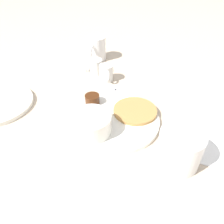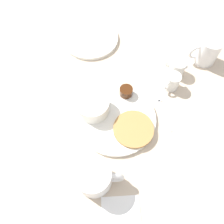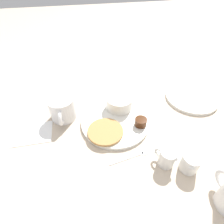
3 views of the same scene
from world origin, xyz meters
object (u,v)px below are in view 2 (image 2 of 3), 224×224
at_px(coffee_mug, 95,177).
at_px(creamer_pitcher_near, 172,82).
at_px(creamer_pitcher_far, 177,68).
at_px(bowl, 93,105).
at_px(fork, 161,105).
at_px(second_mug, 207,51).
at_px(plate, 116,118).

distance_m(coffee_mug, creamer_pitcher_near, 0.40).
bearing_deg(creamer_pitcher_far, creamer_pitcher_near, 153.53).
relative_size(bowl, coffee_mug, 0.80).
bearing_deg(fork, creamer_pitcher_far, -29.89).
bearing_deg(second_mug, plate, 122.51).
distance_m(fork, second_mug, 0.26).
distance_m(plate, coffee_mug, 0.20).
distance_m(creamer_pitcher_far, second_mug, 0.13).
bearing_deg(plate, bowl, 64.58).
distance_m(bowl, fork, 0.22).
height_order(plate, creamer_pitcher_far, creamer_pitcher_far).
bearing_deg(creamer_pitcher_far, bowl, 114.41).
relative_size(fork, second_mug, 1.37).
xyz_separation_m(creamer_pitcher_near, creamer_pitcher_far, (0.06, -0.03, -0.00)).
xyz_separation_m(bowl, creamer_pitcher_far, (0.13, -0.29, -0.01)).
distance_m(plate, creamer_pitcher_near, 0.23).
bearing_deg(creamer_pitcher_near, fork, 147.48).
height_order(coffee_mug, creamer_pitcher_far, coffee_mug).
relative_size(creamer_pitcher_near, fork, 0.40).
bearing_deg(plate, fork, -76.32).
bearing_deg(fork, second_mug, -46.36).
height_order(bowl, second_mug, second_mug).
bearing_deg(bowl, coffee_mug, 179.05).
relative_size(bowl, creamer_pitcher_far, 1.49).
distance_m(creamer_pitcher_near, fork, 0.09).
bearing_deg(coffee_mug, second_mug, -45.86).
height_order(fork, second_mug, second_mug).
height_order(creamer_pitcher_near, fork, creamer_pitcher_near).
xyz_separation_m(creamer_pitcher_far, second_mug, (0.05, -0.11, 0.02)).
distance_m(plate, creamer_pitcher_far, 0.28).
distance_m(bowl, creamer_pitcher_far, 0.32).
height_order(plate, second_mug, second_mug).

